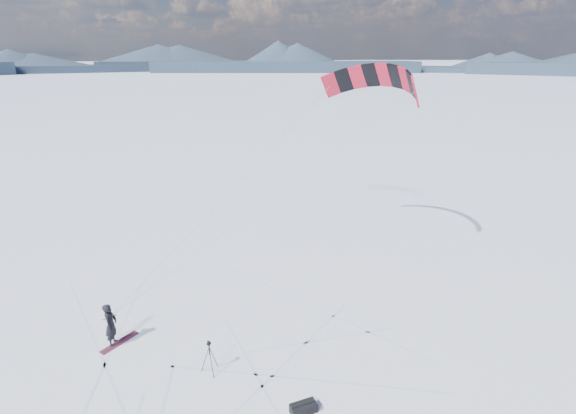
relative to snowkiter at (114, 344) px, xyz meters
name	(u,v)px	position (x,y,z in m)	size (l,w,h in m)	color
ground	(199,391)	(2.74, -3.84, 0.00)	(1800.00, 1800.00, 0.00)	white
horizon_hills	(190,300)	(2.74, -3.84, 3.71)	(704.00, 705.94, 8.97)	#1E2D3E
snow_tracks	(186,411)	(2.17, -4.56, 0.00)	(17.62, 14.39, 0.01)	silver
snowkiter	(114,344)	(0.00, 0.00, 0.00)	(0.68, 0.45, 1.87)	black
snowboard	(120,342)	(0.21, 0.00, 0.02)	(1.65, 0.31, 0.04)	maroon
tripod	(209,353)	(3.34, -3.03, 0.86)	(0.66, 0.59, 1.33)	black
gear_bag_a	(303,408)	(5.77, -6.03, 0.17)	(0.87, 0.41, 0.39)	black
power_kite	(376,82)	(14.55, 4.36, 9.73)	(15.97, 7.41, 9.44)	#B3142A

